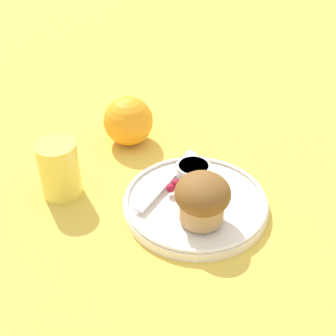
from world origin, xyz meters
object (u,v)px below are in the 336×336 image
(juice_glass, at_px, (59,169))
(butter_knife, at_px, (167,179))
(orange_fruit, at_px, (128,121))
(muffin, at_px, (202,198))

(juice_glass, bearing_deg, butter_knife, -51.91)
(orange_fruit, bearing_deg, muffin, -116.29)
(muffin, height_order, juice_glass, muffin)
(orange_fruit, xyz_separation_m, juice_glass, (-0.17, -0.01, 0.00))
(butter_knife, distance_m, orange_fruit, 0.15)
(butter_knife, bearing_deg, juice_glass, 121.98)
(butter_knife, relative_size, orange_fruit, 1.94)
(orange_fruit, bearing_deg, juice_glass, -177.30)
(muffin, bearing_deg, butter_knife, 65.29)
(muffin, distance_m, butter_knife, 0.10)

